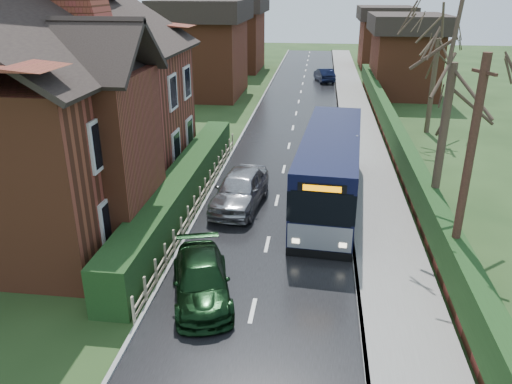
# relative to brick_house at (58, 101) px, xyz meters

# --- Properties ---
(ground) EXTENTS (140.00, 140.00, 0.00)m
(ground) POSITION_rel_brick_house_xyz_m (8.73, -4.78, -4.38)
(ground) COLOR #314E21
(ground) RESTS_ON ground
(road) EXTENTS (6.00, 100.00, 0.02)m
(road) POSITION_rel_brick_house_xyz_m (8.73, 5.22, -4.37)
(road) COLOR black
(road) RESTS_ON ground
(pavement) EXTENTS (2.50, 100.00, 0.14)m
(pavement) POSITION_rel_brick_house_xyz_m (12.98, 5.22, -4.31)
(pavement) COLOR slate
(pavement) RESTS_ON ground
(kerb_right) EXTENTS (0.12, 100.00, 0.14)m
(kerb_right) POSITION_rel_brick_house_xyz_m (11.78, 5.22, -4.31)
(kerb_right) COLOR gray
(kerb_right) RESTS_ON ground
(kerb_left) EXTENTS (0.12, 100.00, 0.10)m
(kerb_left) POSITION_rel_brick_house_xyz_m (5.68, 5.22, -4.33)
(kerb_left) COLOR gray
(kerb_left) RESTS_ON ground
(front_hedge) EXTENTS (1.20, 16.00, 1.60)m
(front_hedge) POSITION_rel_brick_house_xyz_m (4.83, 0.22, -3.58)
(front_hedge) COLOR black
(front_hedge) RESTS_ON ground
(picket_fence) EXTENTS (0.10, 16.00, 0.90)m
(picket_fence) POSITION_rel_brick_house_xyz_m (5.58, 0.22, -3.93)
(picket_fence) COLOR tan
(picket_fence) RESTS_ON ground
(right_wall_hedge) EXTENTS (0.60, 50.00, 1.80)m
(right_wall_hedge) POSITION_rel_brick_house_xyz_m (14.53, 5.22, -3.36)
(right_wall_hedge) COLOR brown
(right_wall_hedge) RESTS_ON ground
(brick_house) EXTENTS (9.30, 14.60, 10.30)m
(brick_house) POSITION_rel_brick_house_xyz_m (0.00, 0.00, 0.00)
(brick_house) COLOR brown
(brick_house) RESTS_ON ground
(bus) EXTENTS (3.00, 10.10, 3.03)m
(bus) POSITION_rel_brick_house_xyz_m (10.93, 1.34, -2.88)
(bus) COLOR black
(bus) RESTS_ON ground
(car_silver) EXTENTS (2.28, 4.69, 1.54)m
(car_silver) POSITION_rel_brick_house_xyz_m (7.23, 0.50, -3.60)
(car_silver) COLOR #A3A2A7
(car_silver) RESTS_ON ground
(car_green) EXTENTS (2.71, 4.32, 1.17)m
(car_green) POSITION_rel_brick_house_xyz_m (7.13, -6.25, -3.79)
(car_green) COLOR black
(car_green) RESTS_ON ground
(car_distant) EXTENTS (2.19, 4.07, 1.27)m
(car_distant) POSITION_rel_brick_house_xyz_m (10.73, 30.65, -3.74)
(car_distant) COLOR black
(car_distant) RESTS_ON ground
(bus_stop_sign) EXTENTS (0.18, 0.46, 3.04)m
(bus_stop_sign) POSITION_rel_brick_house_xyz_m (11.93, 1.22, -2.37)
(bus_stop_sign) COLOR slate
(bus_stop_sign) RESTS_ON ground
(telegraph_pole) EXTENTS (0.43, 0.87, 7.09)m
(telegraph_pole) POSITION_rel_brick_house_xyz_m (14.53, -4.89, -0.79)
(telegraph_pole) COLOR #311D16
(telegraph_pole) RESTS_ON ground
(tree_right_near) EXTENTS (4.16, 4.16, 8.97)m
(tree_right_near) POSITION_rel_brick_house_xyz_m (14.73, -0.89, 2.33)
(tree_right_near) COLOR #372A20
(tree_right_near) RESTS_ON ground
(tree_right_far) EXTENTS (4.24, 4.24, 8.19)m
(tree_right_far) POSITION_rel_brick_house_xyz_m (17.22, 13.31, 1.75)
(tree_right_far) COLOR #3A2E22
(tree_right_far) RESTS_ON ground
(tree_house_side) EXTENTS (4.17, 4.17, 9.48)m
(tree_house_side) POSITION_rel_brick_house_xyz_m (-4.58, 11.96, 2.71)
(tree_house_side) COLOR #32251D
(tree_house_side) RESTS_ON ground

